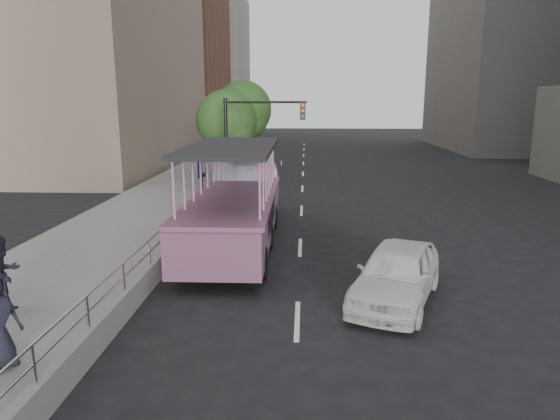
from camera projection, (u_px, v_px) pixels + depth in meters
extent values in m
plane|color=black|center=(262.00, 288.00, 13.80)|extent=(160.00, 160.00, 0.00)
cube|color=gray|center=(160.00, 206.00, 23.81)|extent=(5.50, 80.00, 0.30)
cube|color=gray|center=(170.00, 249.00, 15.80)|extent=(0.24, 30.00, 0.36)
cylinder|color=silver|center=(33.00, 365.00, 7.89)|extent=(0.07, 0.07, 0.70)
cylinder|color=silver|center=(87.00, 312.00, 9.84)|extent=(0.07, 0.07, 0.70)
cylinder|color=silver|center=(123.00, 277.00, 11.79)|extent=(0.07, 0.07, 0.70)
cylinder|color=silver|center=(149.00, 252.00, 13.74)|extent=(0.07, 0.07, 0.70)
cylinder|color=silver|center=(169.00, 233.00, 15.69)|extent=(0.07, 0.07, 0.70)
cylinder|color=silver|center=(184.00, 218.00, 17.64)|extent=(0.07, 0.07, 0.70)
cylinder|color=silver|center=(196.00, 206.00, 19.59)|extent=(0.07, 0.07, 0.70)
cylinder|color=silver|center=(206.00, 197.00, 21.54)|extent=(0.07, 0.07, 0.70)
cylinder|color=silver|center=(214.00, 189.00, 23.49)|extent=(0.07, 0.07, 0.70)
cylinder|color=silver|center=(221.00, 182.00, 25.44)|extent=(0.07, 0.07, 0.70)
cylinder|color=silver|center=(169.00, 233.00, 15.69)|extent=(0.06, 22.00, 0.06)
cylinder|color=silver|center=(168.00, 223.00, 15.62)|extent=(0.06, 22.00, 0.06)
cylinder|color=black|center=(182.00, 262.00, 14.58)|extent=(0.38, 0.95, 0.95)
cylinder|color=black|center=(261.00, 263.00, 14.48)|extent=(0.38, 0.95, 0.95)
cylinder|color=black|center=(201.00, 235.00, 17.45)|extent=(0.38, 0.95, 0.95)
cylinder|color=black|center=(267.00, 236.00, 17.36)|extent=(0.38, 0.95, 0.95)
cylinder|color=black|center=(215.00, 216.00, 20.33)|extent=(0.38, 0.95, 0.95)
cylinder|color=black|center=(272.00, 217.00, 20.24)|extent=(0.38, 0.95, 0.95)
cube|color=pink|center=(235.00, 217.00, 17.48)|extent=(2.71, 8.66, 1.32)
cube|color=pink|center=(249.00, 186.00, 22.36)|extent=(2.60, 2.26, 1.64)
cylinder|color=pink|center=(251.00, 176.00, 23.16)|extent=(2.48, 0.76, 2.47)
cube|color=#864E70|center=(212.00, 256.00, 13.11)|extent=(2.64, 0.39, 1.32)
cube|color=#864E70|center=(234.00, 197.00, 17.33)|extent=(2.84, 8.98, 0.13)
cube|color=black|center=(232.00, 147.00, 16.53)|extent=(2.85, 6.98, 0.15)
cube|color=#8F99AA|center=(244.00, 167.00, 20.32)|extent=(2.42, 0.24, 1.10)
cube|color=pink|center=(246.00, 173.00, 20.85)|extent=(2.33, 1.07, 0.53)
imported|color=white|center=(396.00, 273.00, 12.79)|extent=(3.31, 4.80, 1.52)
imported|color=#222432|center=(3.00, 274.00, 11.34)|extent=(0.91, 1.05, 1.85)
cylinder|color=black|center=(202.00, 194.00, 20.18)|extent=(0.09, 0.09, 2.77)
cube|color=#0C1657|center=(201.00, 165.00, 19.93)|extent=(0.18, 0.67, 1.00)
cube|color=white|center=(202.00, 165.00, 19.93)|extent=(0.11, 0.43, 0.61)
cylinder|color=black|center=(226.00, 150.00, 25.57)|extent=(0.18, 0.18, 5.20)
cylinder|color=black|center=(265.00, 102.00, 24.96)|extent=(4.20, 0.12, 0.12)
cube|color=black|center=(303.00, 111.00, 24.96)|extent=(0.28, 0.22, 0.85)
sphere|color=red|center=(303.00, 105.00, 24.77)|extent=(0.16, 0.16, 0.16)
cylinder|color=#372319|center=(228.00, 162.00, 29.24)|extent=(0.22, 0.22, 3.08)
sphere|color=#315B24|center=(227.00, 120.00, 28.72)|extent=(3.52, 3.52, 3.52)
sphere|color=#315B24|center=(233.00, 130.00, 28.52)|extent=(2.42, 2.42, 2.42)
cylinder|color=#372319|center=(243.00, 149.00, 35.04)|extent=(0.22, 0.22, 3.47)
sphere|color=#315B24|center=(243.00, 109.00, 34.45)|extent=(3.97, 3.97, 3.97)
sphere|color=#315B24|center=(248.00, 119.00, 34.27)|extent=(2.73, 2.73, 2.73)
cube|color=brown|center=(144.00, 31.00, 58.69)|extent=(18.00, 16.00, 26.00)
cube|color=gray|center=(192.00, 67.00, 74.84)|extent=(16.00, 14.00, 20.00)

